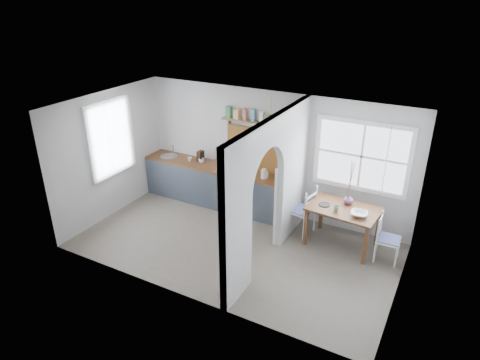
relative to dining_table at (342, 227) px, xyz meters
The scene contains 26 objects.
floor 2.02m from the dining_table, 150.16° to the right, with size 5.80×3.20×0.01m, color #716656.
ceiling 2.97m from the dining_table, 150.16° to the right, with size 5.80×3.20×0.01m, color silver.
walls 2.18m from the dining_table, 150.16° to the right, with size 5.81×3.21×2.60m.
partition 1.74m from the dining_table, 137.68° to the right, with size 0.12×3.20×2.60m.
kitchen_window 4.86m from the dining_table, 167.87° to the right, with size 0.10×1.16×1.50m, color white, non-canonical shape.
nook_window 1.34m from the dining_table, 82.08° to the left, with size 1.76×0.10×1.30m, color white, non-canonical shape.
counter 2.87m from the dining_table, behind, with size 3.50×0.60×0.90m.
sink 4.19m from the dining_table, behind, with size 0.40×0.40×0.02m, color silver.
backsplash 2.23m from the dining_table, 163.01° to the left, with size 1.65×0.03×0.90m, color brown.
shelf 2.57m from the dining_table, 165.35° to the left, with size 1.75×0.20×0.21m.
pendant_lamp 2.17m from the dining_table, behind, with size 0.26×0.26×0.16m, color beige.
utensil_rail 1.54m from the dining_table, behind, with size 0.02×0.02×0.50m, color silver.
dining_table is the anchor object (origin of this frame).
chair_left 0.86m from the dining_table, behind, with size 0.45×0.45×0.98m, color white, non-canonical shape.
chair_right 0.86m from the dining_table, ahead, with size 0.39×0.39×0.86m, color white, non-canonical shape.
kettle 1.84m from the dining_table, behind, with size 0.17×0.14×0.21m, color white, non-canonical shape.
mug_a 3.61m from the dining_table, behind, with size 0.10×0.10×0.09m, color silver.
mug_b 3.34m from the dining_table, behind, with size 0.13×0.13×0.10m, color white.
knife_block 3.43m from the dining_table, behind, with size 0.11×0.15×0.24m, color #3E2817.
jar 2.90m from the dining_table, behind, with size 0.11×0.11×0.18m, color gray.
towel_magenta 1.15m from the dining_table, behind, with size 0.02×0.03×0.52m, color #DB167E.
towel_orange 1.15m from the dining_table, behind, with size 0.02×0.03×0.50m, color orange.
bowl 0.55m from the dining_table, 25.77° to the right, with size 0.29×0.29×0.07m, color white.
table_cup 0.48m from the dining_table, 120.20° to the right, with size 0.11×0.11×0.10m, color gray.
plate 0.53m from the dining_table, behind, with size 0.21×0.21×0.02m, color black.
vase 0.52m from the dining_table, 84.82° to the left, with size 0.18×0.18×0.19m, color #704A7D.
Camera 1 is at (3.30, -5.90, 4.46)m, focal length 32.00 mm.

